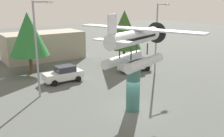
{
  "coord_description": "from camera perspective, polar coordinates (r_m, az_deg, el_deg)",
  "views": [
    {
      "loc": [
        -11.99,
        -14.91,
        8.66
      ],
      "look_at": [
        0.0,
        3.0,
        2.82
      ],
      "focal_mm": 40.86,
      "sensor_mm": 36.0,
      "label": 1
    }
  ],
  "objects": [
    {
      "name": "car_mid_white",
      "position": [
        28.08,
        -10.76,
        -1.19
      ],
      "size": [
        4.2,
        2.02,
        1.76
      ],
      "rotation": [
        0.0,
        0.0,
        3.14
      ],
      "color": "white",
      "rests_on": "ground"
    },
    {
      "name": "tree_east",
      "position": [
        31.48,
        -18.21,
        7.32
      ],
      "size": [
        4.56,
        4.56,
        7.31
      ],
      "color": "brown",
      "rests_on": "ground"
    },
    {
      "name": "car_far_silver",
      "position": [
        31.85,
        5.21,
        0.97
      ],
      "size": [
        4.2,
        2.02,
        1.76
      ],
      "rotation": [
        0.0,
        0.0,
        3.14
      ],
      "color": "silver",
      "rests_on": "ground"
    },
    {
      "name": "streetlight_secondary",
      "position": [
        30.53,
        10.17,
        7.61
      ],
      "size": [
        1.84,
        0.28,
        8.26
      ],
      "color": "gray",
      "rests_on": "ground"
    },
    {
      "name": "storefront_building",
      "position": [
        39.49,
        -15.1,
        4.95
      ],
      "size": [
        11.34,
        5.48,
        4.02
      ],
      "primitive_type": "cube",
      "color": "#9E9384",
      "rests_on": "ground"
    },
    {
      "name": "streetlight_primary",
      "position": [
        23.43,
        -16.23,
        5.42
      ],
      "size": [
        1.84,
        0.28,
        8.58
      ],
      "color": "gray",
      "rests_on": "ground"
    },
    {
      "name": "floatplane_monument",
      "position": [
        19.51,
        5.16,
        5.57
      ],
      "size": [
        7.2,
        10.16,
        4.0
      ],
      "rotation": [
        0.0,
        0.0,
        0.35
      ],
      "color": "silver",
      "rests_on": "display_pedestal"
    },
    {
      "name": "tree_center_back",
      "position": [
        34.72,
        2.78,
        8.68
      ],
      "size": [
        4.61,
        4.61,
        7.32
      ],
      "color": "brown",
      "rests_on": "ground"
    },
    {
      "name": "display_pedestal",
      "position": [
        20.3,
        4.73,
        -4.4
      ],
      "size": [
        1.1,
        1.1,
        3.76
      ],
      "primitive_type": "cylinder",
      "color": "#386B66",
      "rests_on": "ground"
    },
    {
      "name": "ground_plane",
      "position": [
        21.0,
        4.62,
        -9.24
      ],
      "size": [
        140.0,
        140.0,
        0.0
      ],
      "primitive_type": "plane",
      "color": "#515651"
    }
  ]
}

